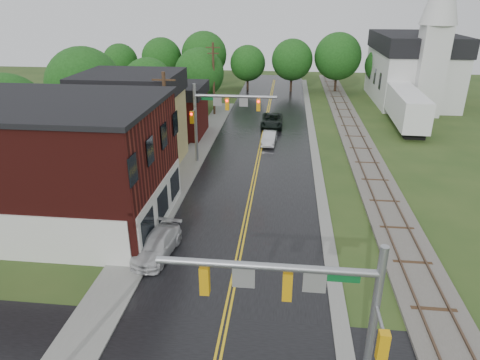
% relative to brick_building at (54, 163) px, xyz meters
% --- Properties ---
extents(main_road, '(10.00, 90.00, 0.02)m').
position_rel_brick_building_xyz_m(main_road, '(12.48, 15.00, -4.15)').
color(main_road, black).
rests_on(main_road, ground).
extents(curb_right, '(0.80, 70.00, 0.12)m').
position_rel_brick_building_xyz_m(curb_right, '(17.88, 20.00, -4.15)').
color(curb_right, gray).
rests_on(curb_right, ground).
extents(sidewalk_left, '(2.40, 50.00, 0.12)m').
position_rel_brick_building_xyz_m(sidewalk_left, '(6.28, 10.00, -4.15)').
color(sidewalk_left, gray).
rests_on(sidewalk_left, ground).
extents(brick_building, '(14.30, 10.30, 8.30)m').
position_rel_brick_building_xyz_m(brick_building, '(0.00, 0.00, 0.00)').
color(brick_building, '#48120F').
rests_on(brick_building, ground).
extents(yellow_house, '(8.00, 7.00, 6.40)m').
position_rel_brick_building_xyz_m(yellow_house, '(1.48, 11.00, -0.95)').
color(yellow_house, tan).
rests_on(yellow_house, ground).
extents(darkred_building, '(7.00, 6.00, 4.40)m').
position_rel_brick_building_xyz_m(darkred_building, '(2.48, 20.00, -1.95)').
color(darkred_building, '#3F0F0C').
rests_on(darkred_building, ground).
extents(church, '(10.40, 18.40, 20.00)m').
position_rel_brick_building_xyz_m(church, '(32.48, 38.74, 1.68)').
color(church, silver).
rests_on(church, ground).
extents(railroad, '(3.20, 80.00, 0.30)m').
position_rel_brick_building_xyz_m(railroad, '(22.48, 20.00, -4.05)').
color(railroad, '#59544C').
rests_on(railroad, ground).
extents(traffic_signal_near, '(7.34, 0.30, 7.20)m').
position_rel_brick_building_xyz_m(traffic_signal_near, '(15.96, -13.00, 0.82)').
color(traffic_signal_near, gray).
rests_on(traffic_signal_near, ground).
extents(traffic_signal_far, '(7.34, 0.43, 7.20)m').
position_rel_brick_building_xyz_m(traffic_signal_far, '(9.01, 12.00, 0.82)').
color(traffic_signal_far, gray).
rests_on(traffic_signal_far, ground).
extents(utility_pole_b, '(1.80, 0.28, 9.00)m').
position_rel_brick_building_xyz_m(utility_pole_b, '(5.68, 7.00, 0.57)').
color(utility_pole_b, '#382616').
rests_on(utility_pole_b, ground).
extents(utility_pole_c, '(1.80, 0.28, 9.00)m').
position_rel_brick_building_xyz_m(utility_pole_c, '(5.68, 29.00, 0.57)').
color(utility_pole_c, '#382616').
rests_on(utility_pole_c, ground).
extents(tree_left_a, '(6.80, 6.80, 8.67)m').
position_rel_brick_building_xyz_m(tree_left_a, '(-7.36, 6.90, 0.96)').
color(tree_left_a, black).
rests_on(tree_left_a, ground).
extents(tree_left_b, '(7.60, 7.60, 9.69)m').
position_rel_brick_building_xyz_m(tree_left_b, '(-5.36, 16.90, 1.57)').
color(tree_left_b, black).
rests_on(tree_left_b, ground).
extents(tree_left_c, '(6.00, 6.00, 7.65)m').
position_rel_brick_building_xyz_m(tree_left_c, '(-1.36, 24.90, 0.36)').
color(tree_left_c, black).
rests_on(tree_left_c, ground).
extents(tree_left_e, '(6.40, 6.40, 8.16)m').
position_rel_brick_building_xyz_m(tree_left_e, '(3.64, 30.90, 0.66)').
color(tree_left_e, black).
rests_on(tree_left_e, ground).
extents(suv_dark, '(2.46, 5.31, 1.48)m').
position_rel_brick_building_xyz_m(suv_dark, '(13.28, 24.37, -3.41)').
color(suv_dark, black).
rests_on(suv_dark, ground).
extents(sedan_silver, '(1.55, 3.91, 1.27)m').
position_rel_brick_building_xyz_m(sedan_silver, '(13.28, 17.90, -3.52)').
color(sedan_silver, '#B1B1B6').
rests_on(sedan_silver, ground).
extents(pickup_white, '(2.36, 4.73, 1.32)m').
position_rel_brick_building_xyz_m(pickup_white, '(7.68, -3.58, -3.49)').
color(pickup_white, silver).
rests_on(pickup_white, ground).
extents(semi_trailer, '(3.44, 13.44, 4.13)m').
position_rel_brick_building_xyz_m(semi_trailer, '(28.75, 26.46, -1.72)').
color(semi_trailer, black).
rests_on(semi_trailer, ground).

